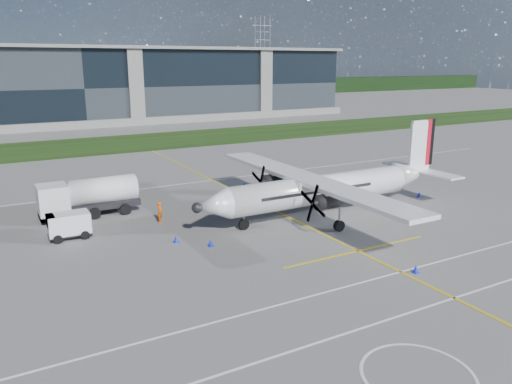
# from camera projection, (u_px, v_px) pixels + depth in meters

# --- Properties ---
(ground) EXTENTS (400.00, 400.00, 0.00)m
(ground) POSITION_uv_depth(u_px,v_px,m) (130.00, 152.00, 71.43)
(ground) COLOR slate
(ground) RESTS_ON ground
(grass_strip) EXTENTS (400.00, 18.00, 0.04)m
(grass_strip) POSITION_uv_depth(u_px,v_px,m) (116.00, 144.00, 78.19)
(grass_strip) COLOR black
(grass_strip) RESTS_ON ground
(terminal_building) EXTENTS (120.00, 20.00, 15.00)m
(terminal_building) POSITION_uv_depth(u_px,v_px,m) (75.00, 87.00, 103.32)
(terminal_building) COLOR black
(terminal_building) RESTS_ON ground
(tree_line) EXTENTS (400.00, 6.00, 6.00)m
(tree_line) POSITION_uv_depth(u_px,v_px,m) (42.00, 93.00, 155.15)
(tree_line) COLOR black
(tree_line) RESTS_ON ground
(pylon_east) EXTENTS (9.00, 4.60, 30.00)m
(pylon_east) POSITION_uv_depth(u_px,v_px,m) (262.00, 55.00, 200.62)
(pylon_east) COLOR gray
(pylon_east) RESTS_ON ground
(yellow_taxiway_centerline) EXTENTS (0.20, 70.00, 0.01)m
(yellow_taxiway_centerline) POSITION_uv_depth(u_px,v_px,m) (247.00, 197.00, 47.50)
(yellow_taxiway_centerline) COLOR yellow
(yellow_taxiway_centerline) RESTS_ON ground
(white_lane_line) EXTENTS (90.00, 0.15, 0.01)m
(white_lane_line) POSITION_uv_depth(u_px,v_px,m) (415.00, 311.00, 25.81)
(white_lane_line) COLOR white
(white_lane_line) RESTS_ON ground
(turboprop_aircraft) EXTENTS (23.90, 24.78, 7.44)m
(turboprop_aircraft) POSITION_uv_depth(u_px,v_px,m) (329.00, 172.00, 41.13)
(turboprop_aircraft) COLOR white
(turboprop_aircraft) RESTS_ON ground
(fuel_tanker_truck) EXTENTS (8.40, 2.73, 3.15)m
(fuel_tanker_truck) POSITION_uv_depth(u_px,v_px,m) (82.00, 198.00, 41.20)
(fuel_tanker_truck) COLOR silver
(fuel_tanker_truck) RESTS_ON ground
(baggage_tug) EXTENTS (3.12, 1.87, 1.87)m
(baggage_tug) POSITION_uv_depth(u_px,v_px,m) (69.00, 226.00, 36.31)
(baggage_tug) COLOR silver
(baggage_tug) RESTS_ON ground
(ground_crew_person) EXTENTS (0.88, 0.97, 1.95)m
(ground_crew_person) POSITION_uv_depth(u_px,v_px,m) (160.00, 211.00, 39.83)
(ground_crew_person) COLOR #F25907
(ground_crew_person) RESTS_ON ground
(safety_cone_fwd) EXTENTS (0.36, 0.36, 0.50)m
(safety_cone_fwd) POSITION_uv_depth(u_px,v_px,m) (176.00, 239.00, 35.61)
(safety_cone_fwd) COLOR #0D1DE3
(safety_cone_fwd) RESTS_ON ground
(safety_cone_stbdwing) EXTENTS (0.36, 0.36, 0.50)m
(safety_cone_stbdwing) POSITION_uv_depth(u_px,v_px,m) (244.00, 185.00, 51.34)
(safety_cone_stbdwing) COLOR #0D1DE3
(safety_cone_stbdwing) RESTS_ON ground
(safety_cone_tail) EXTENTS (0.36, 0.36, 0.50)m
(safety_cone_tail) POSITION_uv_depth(u_px,v_px,m) (419.00, 194.00, 47.64)
(safety_cone_tail) COLOR #0D1DE3
(safety_cone_tail) RESTS_ON ground
(safety_cone_portwing) EXTENTS (0.36, 0.36, 0.50)m
(safety_cone_portwing) POSITION_uv_depth(u_px,v_px,m) (416.00, 269.00, 30.45)
(safety_cone_portwing) COLOR #0D1DE3
(safety_cone_portwing) RESTS_ON ground
(safety_cone_nose_port) EXTENTS (0.36, 0.36, 0.50)m
(safety_cone_nose_port) POSITION_uv_depth(u_px,v_px,m) (211.00, 243.00, 34.82)
(safety_cone_nose_port) COLOR #0D1DE3
(safety_cone_nose_port) RESTS_ON ground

